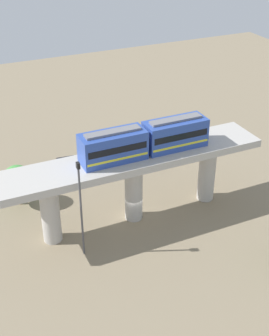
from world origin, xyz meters
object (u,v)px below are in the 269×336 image
Objects in this scene: parked_car_orange at (68,166)px; parked_car_blue at (150,156)px; tree_mid_lot at (18,180)px; signal_post at (81,206)px; train at (145,140)px.

parked_car_orange and parked_car_blue have the same top height.
parked_car_orange is 1.00× the size of parked_car_blue.
tree_mid_lot is 0.47× the size of signal_post.
train is 1.31× the size of signal_post.
parked_car_blue is at bearing -93.88° from parked_car_orange.
train is at bearing -123.13° from tree_mid_lot.
signal_post is at bearing -161.59° from tree_mid_lot.
signal_post is (-15.86, 3.42, 4.94)m from parked_car_orange.
signal_post reaches higher than parked_car_blue.
tree_mid_lot is 12.04m from signal_post.
parked_car_blue is (-1.90, -10.74, 0.00)m from parked_car_orange.
parked_car_orange is 10.91m from parked_car_blue.
signal_post is at bearing 173.96° from parked_car_orange.
tree_mid_lot is at bearing 56.87° from train.
parked_car_orange is at bearing 85.71° from parked_car_blue.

